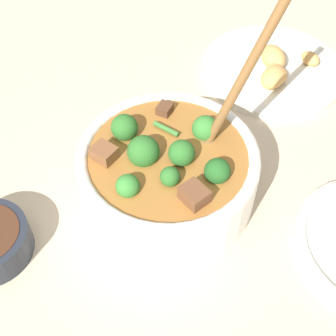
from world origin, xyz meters
name	(u,v)px	position (x,y,z in m)	size (l,w,h in m)	color
ground_plane	(168,193)	(0.00, 0.00, 0.00)	(4.00, 4.00, 0.00)	#C6B293
stew_bowl	(168,170)	(0.00, 0.00, 0.05)	(0.26, 0.24, 0.27)	white
food_plate	(273,68)	(-0.20, -0.25, 0.01)	(0.25, 0.25, 0.05)	silver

